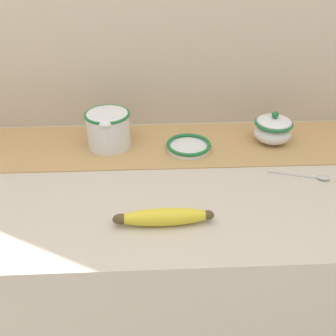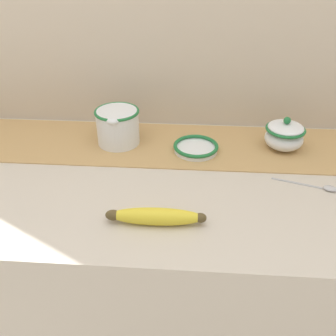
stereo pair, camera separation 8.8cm
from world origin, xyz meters
The scene contains 8 objects.
countertop centered at (0.00, 0.00, 0.47)m, with size 1.53×0.60×0.93m, color beige.
back_wall centered at (0.00, 0.32, 1.20)m, with size 2.33×0.04×2.40m, color beige.
table_runner centered at (0.00, 0.16, 0.93)m, with size 1.41×0.26×0.00m, color tan.
cream_pitcher centered at (-0.08, 0.16, 0.99)m, with size 0.12×0.14×0.10m.
sugar_bowl centered at (0.38, 0.16, 0.98)m, with size 0.11×0.11×0.10m.
small_dish centered at (0.14, 0.13, 0.95)m, with size 0.12×0.12×0.02m.
banana centered at (0.06, -0.18, 0.95)m, with size 0.21×0.04×0.04m.
spoon centered at (0.45, -0.03, 0.94)m, with size 0.15×0.06×0.01m.
Camera 1 is at (0.04, -0.78, 1.46)m, focal length 40.00 mm.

